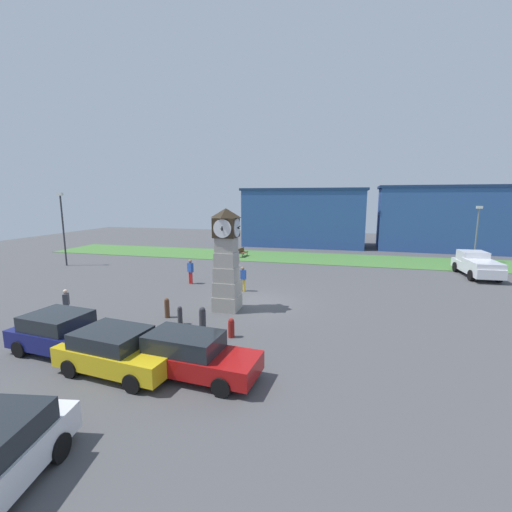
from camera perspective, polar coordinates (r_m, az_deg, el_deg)
The scene contains 19 objects.
ground_plane at distance 20.24m, azimuth 0.66°, elevation -7.68°, with size 84.25×84.25×0.00m, color #4C4C4F.
clock_tower at distance 18.36m, azimuth -4.92°, elevation -0.99°, with size 1.60×1.57×5.51m.
bollard_near_tower at distance 18.17m, azimuth -14.61°, elevation -8.34°, with size 0.25×0.25×1.03m.
bollard_mid_row at distance 17.12m, azimuth -12.56°, elevation -9.60°, with size 0.23×0.23×0.91m.
bollard_far_row at distance 16.21m, azimuth -8.91°, elevation -10.22°, with size 0.31×0.31×1.10m.
bollard_end_row at distance 15.32m, azimuth -4.15°, elevation -11.82°, with size 0.28×0.28×0.87m.
car_navy_sedan at distance 15.86m, azimuth -29.58°, elevation -11.01°, with size 4.20×2.41×1.55m.
car_near_tower at distance 13.36m, azimuth -22.02°, elevation -14.37°, with size 4.45×2.47×1.49m.
car_by_building at distance 12.34m, azimuth -10.80°, elevation -15.87°, with size 4.65×2.13×1.51m.
pickup_truck at distance 31.41m, azimuth 32.88°, elevation -1.23°, with size 2.28×5.36×1.85m.
bench at distance 35.17m, azimuth -2.30°, elevation 0.70°, with size 0.70×1.65×0.90m.
pedestrian_near_bench at distance 22.28m, azimuth -2.22°, elevation -3.57°, with size 0.40×0.24×1.63m.
pedestrian_crossing_lot at distance 19.53m, azimuth -29.05°, elevation -6.83°, with size 0.42×0.47×1.59m.
pedestrian_by_cars at distance 24.60m, azimuth -10.87°, elevation -2.29°, with size 0.46×0.39×1.74m.
street_lamp_near_road at distance 37.62m, azimuth 32.92°, elevation 3.71°, with size 0.50×0.24×5.28m.
street_lamp_far_side at distance 34.78m, azimuth -29.50°, elevation 4.65°, with size 0.50×0.24×6.45m.
warehouse_blue_far at distance 43.64m, azimuth 7.95°, elevation 6.42°, with size 15.05×6.25×7.14m.
storefront_low_left at distance 45.18m, azimuth 28.85°, elevation 5.56°, with size 15.00×7.55×7.37m.
grass_verge_far at distance 35.27m, azimuth 4.09°, elevation -0.12°, with size 50.55×6.57×0.04m, color #477A38.
Camera 1 is at (4.51, -18.77, 6.07)m, focal length 24.00 mm.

